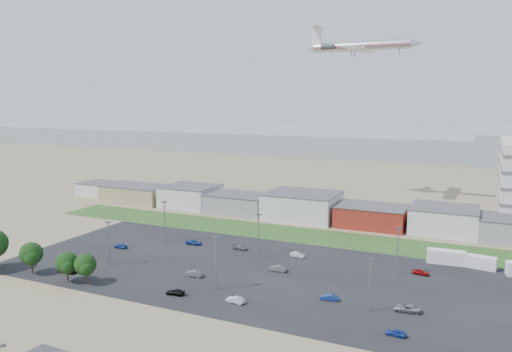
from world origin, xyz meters
The scene contains 30 objects.
ground centered at (0.00, 0.00, 0.00)m, with size 700.00×700.00×0.00m, color #817252.
parking_lot centered at (5.00, 20.00, 0.01)m, with size 120.00×50.00×0.01m, color black.
grass_strip centered at (0.00, 52.00, 0.01)m, with size 160.00×16.00×0.02m, color #254F1D.
hills_backdrop centered at (40.00, 315.00, 4.50)m, with size 700.00×200.00×9.00m, color gray, non-canonical shape.
building_row centered at (-17.00, 71.00, 4.00)m, with size 170.00×20.00×8.00m, color silver, non-canonical shape.
box_trailer_a centered at (38.68, 42.61, 1.57)m, with size 8.36×2.61×3.14m, color silver, non-canonical shape.
box_trailer_b centered at (45.42, 42.37, 1.40)m, with size 7.46×2.33×2.80m, color silver, non-canonical shape.
tree_mid centered at (-41.83, -1.62, 3.90)m, with size 5.20×5.20×7.81m, color black, non-canonical shape.
tree_right centered at (-31.21, -2.12, 3.60)m, with size 4.80×4.80×7.20m, color black, non-canonical shape.
tree_near centered at (-26.98, -1.36, 3.55)m, with size 4.74×4.74×7.10m, color black, non-canonical shape.
lightpole_front_l centered at (-30.59, 9.78, 5.03)m, with size 1.18×0.49×10.07m, color slate, non-canonical shape.
lightpole_front_m centered at (-1.36, 6.76, 5.38)m, with size 1.27×0.53×10.76m, color slate, non-canonical shape.
lightpole_front_r centered at (28.30, 9.19, 4.82)m, with size 1.13×0.47×9.64m, color slate, non-canonical shape.
lightpole_back_l centered at (-29.83, 30.44, 5.44)m, with size 1.28×0.53×10.88m, color slate, non-canonical shape.
lightpole_back_m centered at (-1.77, 28.26, 5.36)m, with size 1.26×0.53×10.71m, color slate, non-canonical shape.
lightpole_back_r centered at (29.67, 30.24, 5.23)m, with size 1.23×0.51×10.46m, color slate, non-canonical shape.
airliner centered at (2.88, 106.36, 56.11)m, with size 42.34×28.87×12.51m, color silver, non-canonical shape.
parked_car_0 centered at (34.43, 11.78, 0.65)m, with size 2.14×4.65×1.29m, color #A5A5AA.
parked_car_1 centered at (20.50, 11.05, 0.56)m, with size 1.20×3.43×1.13m, color navy.
parked_car_2 centered at (34.15, 1.59, 0.55)m, with size 1.30×3.24×1.10m, color navy.
parked_car_3 centered at (-7.10, 1.20, 0.55)m, with size 1.53×3.76×1.09m, color black.
parked_car_4 centered at (-9.17, 11.34, 0.65)m, with size 1.37×3.94×1.30m, color #595B5E.
parked_car_5 centered at (-36.89, 21.16, 0.59)m, with size 1.40×3.48×1.18m, color navy.
parked_car_6 centered at (-8.83, 32.67, 0.59)m, with size 1.64×4.03×1.17m, color #595B5E.
parked_car_7 centered at (5.76, 21.78, 0.64)m, with size 1.36×3.91×1.29m, color #595B5E.
parked_car_8 centered at (34.37, 32.52, 0.60)m, with size 1.43×3.54×1.21m, color maroon.
parked_car_9 centered at (-21.75, 31.67, 0.58)m, with size 1.92×4.17×1.16m, color navy.
parked_car_10 centered at (-35.23, 1.98, 0.63)m, with size 1.78×4.37×1.27m, color black.
parked_car_11 centered at (6.20, 32.97, 0.58)m, with size 1.23×3.52×1.16m, color silver.
parked_car_13 centered at (5.07, 2.60, 0.60)m, with size 1.27×3.64×1.20m, color silver.
Camera 1 is at (45.00, -75.14, 36.93)m, focal length 35.00 mm.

